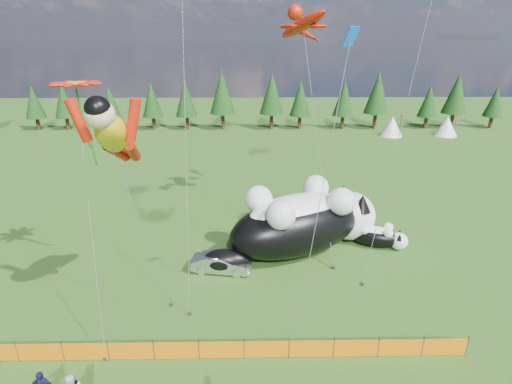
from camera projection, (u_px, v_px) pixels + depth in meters
ground at (226, 315)px, 20.69m from camera, size 160.00×160.00×0.00m
safety_fence at (222, 350)px, 17.71m from camera, size 22.06×0.06×1.10m
tree_line at (241, 103)px, 61.17m from camera, size 90.00×4.00×8.00m
festival_tents at (316, 127)px, 57.63m from camera, size 50.00×3.20×2.80m
cat_large at (304, 221)px, 26.24m from camera, size 11.96×8.30×4.63m
cat_small at (378, 236)px, 27.29m from camera, size 4.35×2.62×1.63m
car at (221, 263)px, 24.34m from camera, size 3.80×1.79×1.20m
superhero_kite at (113, 134)px, 17.14m from camera, size 5.21×5.51×11.79m
gecko_kite at (303, 25)px, 28.09m from camera, size 6.45×12.83×16.85m
flower_kite at (76, 87)px, 19.89m from camera, size 3.77×8.23×13.14m
diamond_kite_c at (348, 53)px, 14.97m from camera, size 2.51×2.14×14.25m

